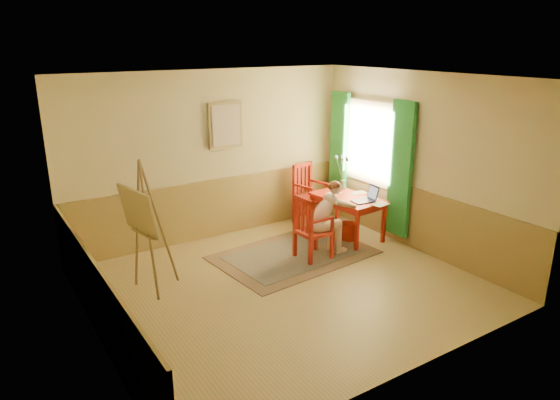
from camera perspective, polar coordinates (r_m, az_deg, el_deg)
room at (r=6.53m, az=0.76°, el=1.33°), size 5.04×4.54×2.84m
wainscot at (r=7.47m, az=-2.64°, el=-3.86°), size 5.00×4.50×1.00m
window at (r=8.84m, az=9.99°, el=5.05°), size 0.12×2.01×2.20m
wall_portrait at (r=8.41m, az=-6.16°, el=8.43°), size 0.60×0.05×0.76m
rug at (r=7.99m, az=1.58°, el=-6.17°), size 2.54×1.81×0.02m
table at (r=8.57m, az=7.62°, el=-0.20°), size 0.81×1.25×0.72m
chair_left at (r=7.68m, az=3.53°, el=-3.17°), size 0.48×0.46×1.02m
chair_back at (r=9.24m, az=3.30°, el=0.72°), size 0.58×0.60×1.09m
figure at (r=7.79m, az=5.32°, el=-1.77°), size 0.88×0.38×1.19m
laptop at (r=8.34m, az=9.74°, el=0.21°), size 0.43×0.29×0.25m
papers at (r=8.55m, az=9.05°, el=0.35°), size 0.69×1.13×0.00m
vase at (r=8.91m, az=7.08°, el=3.00°), size 0.22×0.31×0.61m
wastebasket at (r=8.60m, az=7.66°, el=-3.54°), size 0.37×0.37×0.30m
easel at (r=6.70m, az=-15.43°, el=-1.75°), size 0.67×0.82×1.83m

